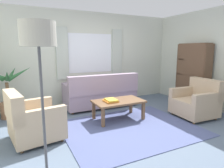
{
  "coord_description": "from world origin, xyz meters",
  "views": [
    {
      "loc": [
        -1.94,
        -3.1,
        1.56
      ],
      "look_at": [
        -0.06,
        0.7,
        0.79
      ],
      "focal_mm": 30.88,
      "sensor_mm": 36.0,
      "label": 1
    }
  ],
  "objects_px": {
    "armchair_right": "(196,102)",
    "book_stack_on_table": "(111,100)",
    "coffee_table": "(118,103)",
    "armchair_left": "(32,121)",
    "standing_lamp": "(39,51)",
    "potted_plant": "(7,96)",
    "bookshelf": "(192,78)",
    "couch": "(101,94)"
  },
  "relations": [
    {
      "from": "couch",
      "to": "coffee_table",
      "type": "distance_m",
      "value": 1.05
    },
    {
      "from": "couch",
      "to": "bookshelf",
      "type": "relative_size",
      "value": 1.1
    },
    {
      "from": "potted_plant",
      "to": "armchair_left",
      "type": "bearing_deg",
      "value": -73.99
    },
    {
      "from": "armchair_right",
      "to": "book_stack_on_table",
      "type": "distance_m",
      "value": 2.01
    },
    {
      "from": "book_stack_on_table",
      "to": "standing_lamp",
      "type": "bearing_deg",
      "value": -134.25
    },
    {
      "from": "coffee_table",
      "to": "armchair_right",
      "type": "bearing_deg",
      "value": -20.24
    },
    {
      "from": "armchair_right",
      "to": "book_stack_on_table",
      "type": "bearing_deg",
      "value": -104.67
    },
    {
      "from": "standing_lamp",
      "to": "couch",
      "type": "bearing_deg",
      "value": 56.22
    },
    {
      "from": "couch",
      "to": "potted_plant",
      "type": "distance_m",
      "value": 2.25
    },
    {
      "from": "couch",
      "to": "armchair_left",
      "type": "distance_m",
      "value": 2.23
    },
    {
      "from": "coffee_table",
      "to": "standing_lamp",
      "type": "xyz_separation_m",
      "value": [
        -1.76,
        -1.62,
        1.16
      ]
    },
    {
      "from": "armchair_right",
      "to": "standing_lamp",
      "type": "xyz_separation_m",
      "value": [
        -3.47,
        -0.99,
        1.19
      ]
    },
    {
      "from": "standing_lamp",
      "to": "book_stack_on_table",
      "type": "bearing_deg",
      "value": 45.75
    },
    {
      "from": "book_stack_on_table",
      "to": "armchair_left",
      "type": "bearing_deg",
      "value": -172.47
    },
    {
      "from": "book_stack_on_table",
      "to": "standing_lamp",
      "type": "relative_size",
      "value": 0.17
    },
    {
      "from": "armchair_left",
      "to": "standing_lamp",
      "type": "distance_m",
      "value": 1.83
    },
    {
      "from": "couch",
      "to": "armchair_right",
      "type": "relative_size",
      "value": 2.14
    },
    {
      "from": "armchair_right",
      "to": "potted_plant",
      "type": "bearing_deg",
      "value": -111.87
    },
    {
      "from": "armchair_left",
      "to": "standing_lamp",
      "type": "height_order",
      "value": "standing_lamp"
    },
    {
      "from": "armchair_left",
      "to": "coffee_table",
      "type": "bearing_deg",
      "value": -92.65
    },
    {
      "from": "armchair_left",
      "to": "armchair_right",
      "type": "relative_size",
      "value": 1.09
    },
    {
      "from": "armchair_right",
      "to": "potted_plant",
      "type": "distance_m",
      "value": 4.35
    },
    {
      "from": "armchair_right",
      "to": "couch",
      "type": "bearing_deg",
      "value": -131.48
    },
    {
      "from": "book_stack_on_table",
      "to": "coffee_table",
      "type": "bearing_deg",
      "value": 3.78
    },
    {
      "from": "couch",
      "to": "book_stack_on_table",
      "type": "bearing_deg",
      "value": 78.32
    },
    {
      "from": "couch",
      "to": "bookshelf",
      "type": "distance_m",
      "value": 2.54
    },
    {
      "from": "armchair_left",
      "to": "bookshelf",
      "type": "relative_size",
      "value": 0.56
    },
    {
      "from": "bookshelf",
      "to": "standing_lamp",
      "type": "relative_size",
      "value": 0.94
    },
    {
      "from": "couch",
      "to": "standing_lamp",
      "type": "height_order",
      "value": "standing_lamp"
    },
    {
      "from": "book_stack_on_table",
      "to": "standing_lamp",
      "type": "xyz_separation_m",
      "value": [
        -1.56,
        -1.61,
        1.07
      ]
    },
    {
      "from": "bookshelf",
      "to": "book_stack_on_table",
      "type": "bearing_deg",
      "value": 91.42
    },
    {
      "from": "armchair_right",
      "to": "coffee_table",
      "type": "relative_size",
      "value": 0.81
    },
    {
      "from": "potted_plant",
      "to": "bookshelf",
      "type": "bearing_deg",
      "value": -14.4
    },
    {
      "from": "coffee_table",
      "to": "potted_plant",
      "type": "distance_m",
      "value": 2.53
    },
    {
      "from": "potted_plant",
      "to": "armchair_right",
      "type": "bearing_deg",
      "value": -25.18
    },
    {
      "from": "book_stack_on_table",
      "to": "potted_plant",
      "type": "distance_m",
      "value": 2.37
    },
    {
      "from": "book_stack_on_table",
      "to": "armchair_right",
      "type": "bearing_deg",
      "value": -17.97
    },
    {
      "from": "potted_plant",
      "to": "coffee_table",
      "type": "bearing_deg",
      "value": -28.75
    },
    {
      "from": "bookshelf",
      "to": "couch",
      "type": "bearing_deg",
      "value": 66.58
    },
    {
      "from": "couch",
      "to": "armchair_left",
      "type": "xyz_separation_m",
      "value": [
        -1.83,
        -1.27,
        -0.01
      ]
    },
    {
      "from": "bookshelf",
      "to": "coffee_table",
      "type": "bearing_deg",
      "value": 91.23
    },
    {
      "from": "potted_plant",
      "to": "standing_lamp",
      "type": "distance_m",
      "value": 3.05
    }
  ]
}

